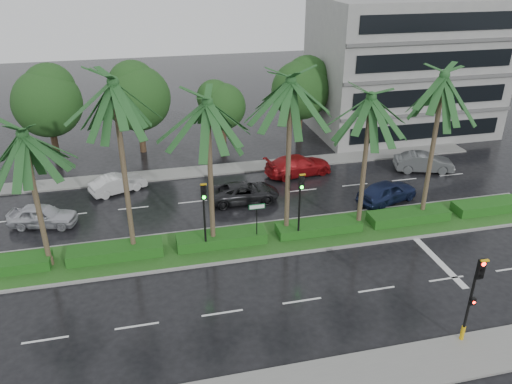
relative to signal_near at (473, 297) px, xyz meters
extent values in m
plane|color=black|center=(-6.00, 9.39, -2.50)|extent=(120.00, 120.00, 0.00)
cube|color=slate|center=(-6.00, -0.81, -2.44)|extent=(40.00, 2.40, 0.12)
cube|color=slate|center=(-6.00, 21.39, -2.44)|extent=(40.00, 2.00, 0.12)
cube|color=gray|center=(-6.00, 10.39, -2.43)|extent=(36.00, 4.00, 0.14)
cube|color=#26501A|center=(-6.00, 10.39, -2.36)|extent=(35.60, 3.70, 0.02)
cube|color=#194914|center=(-21.00, 10.39, -2.05)|extent=(5.20, 1.40, 0.60)
cube|color=#194914|center=(-15.00, 10.39, -2.05)|extent=(5.20, 1.40, 0.60)
cube|color=#194914|center=(-9.00, 10.39, -2.05)|extent=(5.20, 1.40, 0.60)
cube|color=#194914|center=(-3.00, 10.39, -2.05)|extent=(5.20, 1.40, 0.60)
cube|color=#194914|center=(3.00, 10.39, -2.05)|extent=(5.20, 1.40, 0.60)
cube|color=#194914|center=(9.00, 10.39, -2.05)|extent=(5.20, 1.40, 0.60)
cube|color=silver|center=(-22.00, 16.39, -2.50)|extent=(2.00, 0.12, 0.01)
cube|color=silver|center=(-18.00, 4.39, -2.50)|extent=(2.00, 0.12, 0.01)
cube|color=silver|center=(-18.00, 16.39, -2.50)|extent=(2.00, 0.12, 0.01)
cube|color=silver|center=(-14.00, 4.39, -2.50)|extent=(2.00, 0.12, 0.01)
cube|color=silver|center=(-14.00, 16.39, -2.50)|extent=(2.00, 0.12, 0.01)
cube|color=silver|center=(-10.00, 4.39, -2.50)|extent=(2.00, 0.12, 0.01)
cube|color=silver|center=(-10.00, 16.39, -2.50)|extent=(2.00, 0.12, 0.01)
cube|color=silver|center=(-6.00, 4.39, -2.50)|extent=(2.00, 0.12, 0.01)
cube|color=silver|center=(-6.00, 16.39, -2.50)|extent=(2.00, 0.12, 0.01)
cube|color=silver|center=(-2.00, 4.39, -2.50)|extent=(2.00, 0.12, 0.01)
cube|color=silver|center=(-2.00, 16.39, -2.50)|extent=(2.00, 0.12, 0.01)
cube|color=silver|center=(2.00, 4.39, -2.50)|extent=(2.00, 0.12, 0.01)
cube|color=silver|center=(2.00, 16.39, -2.50)|extent=(2.00, 0.12, 0.01)
cube|color=silver|center=(6.00, 4.39, -2.50)|extent=(2.00, 0.12, 0.01)
cube|color=silver|center=(6.00, 16.39, -2.50)|extent=(2.00, 0.12, 0.01)
cube|color=silver|center=(10.00, 16.39, -2.50)|extent=(2.00, 0.12, 0.01)
cube|color=silver|center=(2.50, 6.39, -2.50)|extent=(0.40, 6.00, 0.01)
cylinder|color=#4A3C2A|center=(-18.50, 10.39, 1.41)|extent=(0.28, 0.28, 7.53)
cylinder|color=#4A3C2A|center=(-18.50, 10.39, -2.13)|extent=(0.40, 0.40, 0.44)
cylinder|color=#4A3C2A|center=(-14.00, 10.49, 2.53)|extent=(0.28, 0.28, 9.77)
cylinder|color=#4A3C2A|center=(-14.00, 10.49, -2.13)|extent=(0.40, 0.40, 0.44)
cylinder|color=#4A3C2A|center=(-9.50, 10.29, 1.92)|extent=(0.28, 0.28, 8.55)
cylinder|color=#4A3C2A|center=(-9.50, 10.29, -2.13)|extent=(0.40, 0.40, 0.44)
cylinder|color=#4A3C2A|center=(-5.00, 10.59, 2.32)|extent=(0.28, 0.28, 9.34)
cylinder|color=#4A3C2A|center=(-5.00, 10.59, -2.13)|extent=(0.40, 0.40, 0.44)
cylinder|color=#4A3C2A|center=(-0.50, 10.19, 1.78)|extent=(0.28, 0.28, 8.27)
cylinder|color=#4A3C2A|center=(-0.50, 10.19, -2.13)|extent=(0.40, 0.40, 0.44)
cylinder|color=#4A3C2A|center=(4.00, 10.49, 2.23)|extent=(0.28, 0.28, 9.17)
cylinder|color=#4A3C2A|center=(4.00, 10.49, -2.13)|extent=(0.40, 0.40, 0.44)
cylinder|color=black|center=(0.00, 0.09, -0.68)|extent=(0.12, 0.12, 3.40)
cube|color=black|center=(0.00, -0.09, 1.47)|extent=(0.30, 0.18, 0.90)
cube|color=gold|center=(0.00, -0.21, 1.95)|extent=(0.34, 0.12, 0.06)
cylinder|color=#FF0C05|center=(0.00, -0.19, 1.77)|extent=(0.18, 0.04, 0.18)
cylinder|color=black|center=(0.00, -0.19, 1.47)|extent=(0.18, 0.04, 0.18)
cylinder|color=black|center=(0.00, -0.19, 1.17)|extent=(0.18, 0.04, 0.18)
cylinder|color=gold|center=(0.00, 0.09, -2.03)|extent=(0.18, 0.18, 0.70)
cube|color=black|center=(0.00, -0.07, -0.18)|extent=(0.22, 0.16, 0.32)
cylinder|color=#FF0C05|center=(0.00, -0.16, -0.18)|extent=(0.12, 0.03, 0.12)
cylinder|color=black|center=(-10.00, 9.79, -0.65)|extent=(0.12, 0.12, 3.40)
cube|color=black|center=(-10.00, 9.61, 1.50)|extent=(0.30, 0.18, 0.90)
cube|color=gold|center=(-10.00, 9.49, 1.98)|extent=(0.34, 0.12, 0.06)
cylinder|color=black|center=(-10.00, 9.51, 1.80)|extent=(0.18, 0.04, 0.18)
cylinder|color=black|center=(-10.00, 9.51, 1.50)|extent=(0.18, 0.04, 0.18)
cylinder|color=#0CE519|center=(-10.00, 9.51, 1.20)|extent=(0.18, 0.04, 0.18)
cylinder|color=black|center=(-4.50, 9.79, -0.65)|extent=(0.12, 0.12, 3.40)
cube|color=black|center=(-4.50, 9.61, 1.50)|extent=(0.30, 0.18, 0.90)
cube|color=gold|center=(-4.50, 9.49, 1.98)|extent=(0.34, 0.12, 0.06)
cylinder|color=black|center=(-4.50, 9.51, 1.80)|extent=(0.18, 0.04, 0.18)
cylinder|color=black|center=(-4.50, 9.51, 1.50)|extent=(0.18, 0.04, 0.18)
cylinder|color=#0CE519|center=(-4.50, 9.51, 1.20)|extent=(0.18, 0.04, 0.18)
cylinder|color=black|center=(-7.00, 9.89, -1.05)|extent=(0.06, 0.06, 2.60)
cube|color=#0C5926|center=(-7.00, 9.86, 0.10)|extent=(0.95, 0.04, 0.30)
cube|color=white|center=(-7.00, 9.84, 0.10)|extent=(0.85, 0.01, 0.22)
cylinder|color=#3A291A|center=(-20.00, 26.89, -1.19)|extent=(0.52, 0.52, 2.63)
sphere|color=#1B3E17|center=(-20.00, 26.89, 2.23)|extent=(5.40, 5.40, 5.40)
sphere|color=#1B3E17|center=(-20.00, 27.19, 3.28)|extent=(4.05, 4.05, 4.05)
cylinder|color=#3A291A|center=(-13.00, 26.89, -1.20)|extent=(0.52, 0.52, 2.60)
sphere|color=#1B3E17|center=(-13.00, 26.89, 2.18)|extent=(5.35, 5.35, 5.35)
sphere|color=#1B3E17|center=(-13.00, 27.19, 3.22)|extent=(4.01, 4.01, 4.01)
cylinder|color=#3A291A|center=(-6.00, 26.89, -1.53)|extent=(0.52, 0.52, 1.95)
sphere|color=#1B3E17|center=(-6.00, 26.89, 1.01)|extent=(4.01, 4.01, 4.01)
sphere|color=#1B3E17|center=(-6.00, 27.19, 1.79)|extent=(3.01, 3.01, 3.01)
cylinder|color=#3A291A|center=(1.00, 26.89, -1.25)|extent=(0.52, 0.52, 2.51)
sphere|color=#1B3E17|center=(1.00, 26.89, 2.02)|extent=(5.17, 5.17, 5.17)
sphere|color=#1B3E17|center=(1.00, 27.19, 3.02)|extent=(3.87, 3.87, 3.87)
cylinder|color=#3A291A|center=(8.00, 26.89, -1.37)|extent=(0.52, 0.52, 2.26)
sphere|color=#1B3E17|center=(8.00, 26.89, 1.56)|extent=(4.65, 4.65, 4.65)
sphere|color=#1B3E17|center=(8.00, 27.19, 2.47)|extent=(3.48, 3.48, 3.48)
cube|color=gray|center=(11.00, 27.39, 3.50)|extent=(16.00, 10.00, 12.00)
imported|color=silver|center=(-19.47, 15.27, -1.79)|extent=(2.56, 4.44, 1.42)
imported|color=#BDBDBD|center=(-14.97, 19.20, -1.85)|extent=(2.81, 4.18, 1.30)
imported|color=black|center=(-6.50, 15.72, -1.84)|extent=(2.23, 4.80, 1.33)
imported|color=maroon|center=(-1.50, 19.20, -1.75)|extent=(2.87, 5.48, 1.52)
imported|color=#172247|center=(3.00, 13.39, -1.74)|extent=(3.19, 4.83, 1.53)
imported|color=#575A5C|center=(8.22, 17.56, -1.77)|extent=(2.78, 4.74, 1.48)
camera|label=1|loc=(-12.77, -14.38, 13.15)|focal=35.00mm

